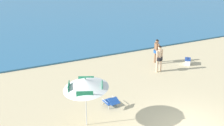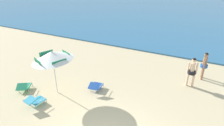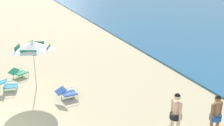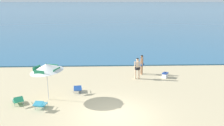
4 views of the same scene
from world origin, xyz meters
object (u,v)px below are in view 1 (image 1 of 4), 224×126
at_px(person_standing_near_shore, 159,57).
at_px(beach_umbrella_striped_main, 85,84).
at_px(lounge_chair_beside_umbrella, 111,101).
at_px(cooler_box, 188,61).
at_px(person_standing_beside, 157,50).

bearing_deg(person_standing_near_shore, beach_umbrella_striped_main, -148.27).
xyz_separation_m(lounge_chair_beside_umbrella, cooler_box, (6.54, 2.84, -0.07)).
bearing_deg(cooler_box, person_standing_near_shore, -175.17).
bearing_deg(lounge_chair_beside_umbrella, cooler_box, 23.45).
relative_size(beach_umbrella_striped_main, lounge_chair_beside_umbrella, 2.66).
height_order(lounge_chair_beside_umbrella, cooler_box, lounge_chair_beside_umbrella).
distance_m(person_standing_near_shore, person_standing_beside, 1.30).
relative_size(lounge_chair_beside_umbrella, person_standing_near_shore, 0.57).
height_order(lounge_chair_beside_umbrella, person_standing_near_shore, person_standing_near_shore).
distance_m(beach_umbrella_striped_main, person_standing_near_shore, 7.10).
xyz_separation_m(person_standing_near_shore, person_standing_beside, (0.53, 1.18, -0.03)).
relative_size(person_standing_near_shore, cooler_box, 2.73).
distance_m(person_standing_near_shore, cooler_box, 2.37).
distance_m(beach_umbrella_striped_main, lounge_chair_beside_umbrella, 2.64).
height_order(beach_umbrella_striped_main, person_standing_near_shore, beach_umbrella_striped_main).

